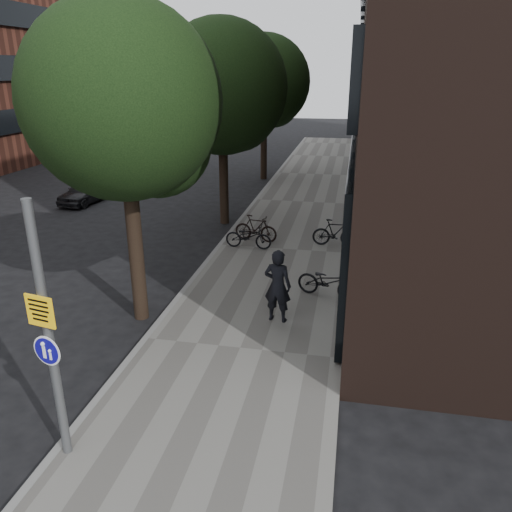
% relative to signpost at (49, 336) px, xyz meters
% --- Properties ---
extents(ground, '(120.00, 120.00, 0.00)m').
position_rel_signpost_xyz_m(ground, '(1.80, 0.34, -2.25)').
color(ground, black).
rests_on(ground, ground).
extents(sidewalk, '(4.50, 60.00, 0.12)m').
position_rel_signpost_xyz_m(sidewalk, '(2.05, 10.34, -2.19)').
color(sidewalk, slate).
rests_on(sidewalk, ground).
extents(curb_edge, '(0.15, 60.00, 0.13)m').
position_rel_signpost_xyz_m(curb_edge, '(-0.20, 10.34, -2.19)').
color(curb_edge, slate).
rests_on(curb_edge, ground).
extents(building_right_dark_brick, '(12.00, 40.00, 18.00)m').
position_rel_signpost_xyz_m(building_right_dark_brick, '(10.30, 22.34, 6.75)').
color(building_right_dark_brick, black).
rests_on(building_right_dark_brick, ground).
extents(street_tree_near, '(4.40, 4.40, 7.50)m').
position_rel_signpost_xyz_m(street_tree_near, '(-0.73, 4.98, 2.86)').
color(street_tree_near, black).
rests_on(street_tree_near, ground).
extents(street_tree_mid, '(5.00, 5.00, 7.80)m').
position_rel_signpost_xyz_m(street_tree_mid, '(-0.73, 13.48, 2.86)').
color(street_tree_mid, black).
rests_on(street_tree_mid, ground).
extents(street_tree_far, '(5.00, 5.00, 7.80)m').
position_rel_signpost_xyz_m(street_tree_far, '(-0.73, 22.48, 2.86)').
color(street_tree_far, black).
rests_on(street_tree_far, ground).
extents(signpost, '(0.48, 0.14, 4.22)m').
position_rel_signpost_xyz_m(signpost, '(0.00, 0.00, 0.00)').
color(signpost, '#595B5E').
rests_on(signpost, sidewalk).
extents(pedestrian, '(0.73, 0.54, 1.85)m').
position_rel_signpost_xyz_m(pedestrian, '(2.66, 5.13, -1.21)').
color(pedestrian, black).
rests_on(pedestrian, sidewalk).
extents(parked_bike_facade_near, '(1.84, 1.09, 0.91)m').
position_rel_signpost_xyz_m(parked_bike_facade_near, '(3.80, 6.71, -1.68)').
color(parked_bike_facade_near, black).
rests_on(parked_bike_facade_near, sidewalk).
extents(parked_bike_facade_far, '(1.61, 0.52, 0.96)m').
position_rel_signpost_xyz_m(parked_bike_facade_far, '(3.80, 11.02, -1.65)').
color(parked_bike_facade_far, black).
rests_on(parked_bike_facade_far, sidewalk).
extents(parked_bike_curb_near, '(1.65, 0.66, 0.85)m').
position_rel_signpost_xyz_m(parked_bike_curb_near, '(0.87, 10.18, -1.71)').
color(parked_bike_curb_near, black).
rests_on(parked_bike_curb_near, sidewalk).
extents(parked_bike_curb_far, '(1.65, 0.72, 0.96)m').
position_rel_signpost_xyz_m(parked_bike_curb_far, '(0.97, 10.98, -1.65)').
color(parked_bike_curb_far, black).
rests_on(parked_bike_curb_far, sidewalk).
extents(parked_car_near, '(1.60, 3.34, 1.10)m').
position_rel_signpost_xyz_m(parked_car_near, '(-8.06, 15.32, -1.70)').
color(parked_car_near, black).
rests_on(parked_car_near, ground).
extents(parked_car_mid, '(1.37, 3.60, 1.17)m').
position_rel_signpost_xyz_m(parked_car_mid, '(-7.54, 21.29, -1.67)').
color(parked_car_mid, maroon).
rests_on(parked_car_mid, ground).
extents(parked_car_far, '(1.92, 4.58, 1.32)m').
position_rel_signpost_xyz_m(parked_car_far, '(-7.66, 26.36, -1.59)').
color(parked_car_far, black).
rests_on(parked_car_far, ground).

